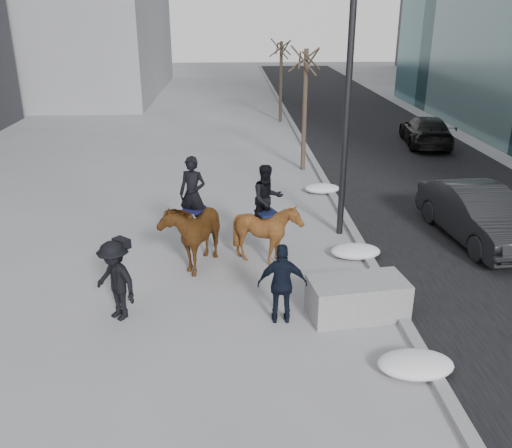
{
  "coord_description": "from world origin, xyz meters",
  "views": [
    {
      "loc": [
        -0.56,
        -10.43,
        6.11
      ],
      "look_at": [
        0.0,
        1.2,
        1.5
      ],
      "focal_mm": 38.0,
      "sensor_mm": 36.0,
      "label": 1
    }
  ],
  "objects_px": {
    "car_near": "(478,215)",
    "mounted_right": "(267,225)",
    "mounted_left": "(194,226)",
    "planter": "(357,298)"
  },
  "relations": [
    {
      "from": "car_near",
      "to": "mounted_left",
      "type": "relative_size",
      "value": 1.67
    },
    {
      "from": "planter",
      "to": "mounted_right",
      "type": "xyz_separation_m",
      "value": [
        -1.75,
        2.7,
        0.62
      ]
    },
    {
      "from": "car_near",
      "to": "mounted_right",
      "type": "xyz_separation_m",
      "value": [
        -6.02,
        -1.19,
        0.27
      ]
    },
    {
      "from": "planter",
      "to": "car_near",
      "type": "relative_size",
      "value": 0.44
    },
    {
      "from": "car_near",
      "to": "mounted_right",
      "type": "height_order",
      "value": "mounted_right"
    },
    {
      "from": "car_near",
      "to": "mounted_left",
      "type": "distance_m",
      "value": 7.97
    },
    {
      "from": "mounted_right",
      "to": "car_near",
      "type": "bearing_deg",
      "value": 11.13
    },
    {
      "from": "car_near",
      "to": "mounted_right",
      "type": "relative_size",
      "value": 1.81
    },
    {
      "from": "car_near",
      "to": "mounted_right",
      "type": "distance_m",
      "value": 6.14
    },
    {
      "from": "mounted_right",
      "to": "mounted_left",
      "type": "bearing_deg",
      "value": 178.72
    }
  ]
}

